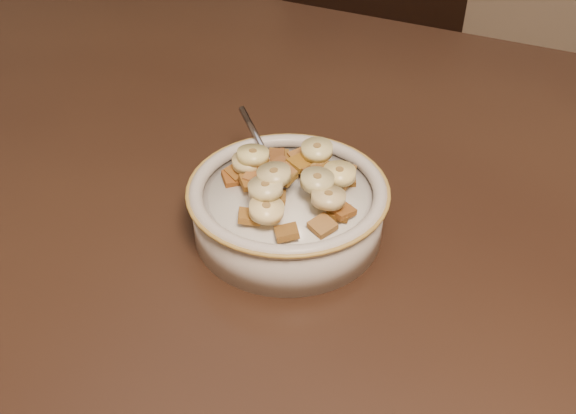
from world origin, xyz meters
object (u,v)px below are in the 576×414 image
at_px(cereal_bowl, 288,213).
at_px(spoon, 277,175).
at_px(chair, 337,77).
at_px(table, 222,158).

height_order(cereal_bowl, spoon, spoon).
distance_m(chair, cereal_bowl, 0.90).
distance_m(table, cereal_bowl, 0.18).
relative_size(table, spoon, 31.77).
bearing_deg(spoon, chair, -120.63).
bearing_deg(cereal_bowl, table, 144.22).
height_order(table, cereal_bowl, cereal_bowl).
distance_m(table, spoon, 0.16).
height_order(table, spoon, spoon).
xyz_separation_m(chair, spoon, (0.27, -0.78, 0.31)).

